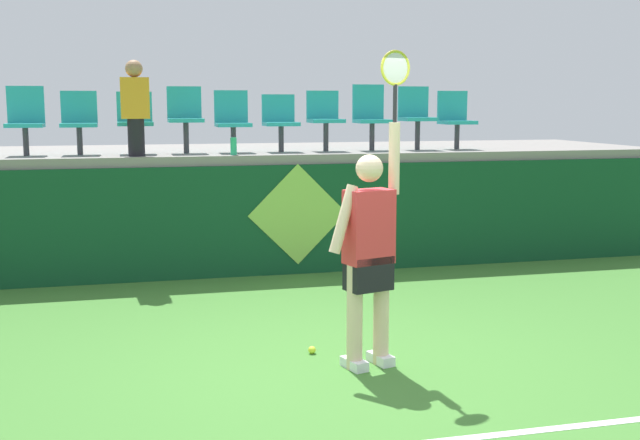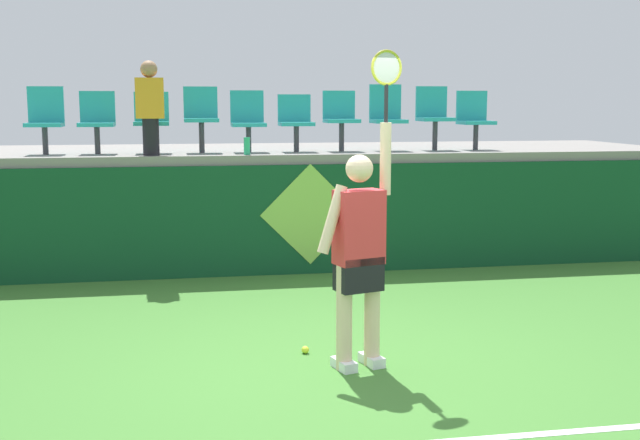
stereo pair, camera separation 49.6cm
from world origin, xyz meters
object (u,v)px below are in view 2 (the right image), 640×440
object	(u,v)px
water_bottle	(247,146)
stadium_chair_1	(97,119)
stadium_chair_5	(295,119)
spectator_0	(150,106)
stadium_chair_0	(45,118)
tennis_ball	(305,350)
stadium_chair_4	(248,119)
stadium_chair_7	(387,114)
stadium_chair_6	(341,116)
stadium_chair_2	(152,119)
stadium_chair_8	(434,114)
stadium_chair_9	(474,117)
stadium_chair_3	(201,115)
tennis_player	(359,250)

from	to	relation	value
water_bottle	stadium_chair_1	world-z (taller)	stadium_chair_1
stadium_chair_5	spectator_0	bearing A→B (deg)	-166.07
water_bottle	stadium_chair_0	xyz separation A→B (m)	(-2.48, 0.55, 0.35)
tennis_ball	stadium_chair_4	xyz separation A→B (m)	(-0.12, 3.94, 1.91)
stadium_chair_1	stadium_chair_7	distance (m)	3.80
stadium_chair_0	spectator_0	distance (m)	1.40
stadium_chair_1	stadium_chair_6	world-z (taller)	stadium_chair_6
water_bottle	stadium_chair_1	size ratio (longest dim) A/B	0.27
stadium_chair_4	stadium_chair_7	bearing A→B (deg)	0.13
stadium_chair_5	stadium_chair_2	bearing A→B (deg)	179.95
stadium_chair_6	stadium_chair_7	world-z (taller)	stadium_chair_7
stadium_chair_0	water_bottle	bearing A→B (deg)	-12.53
stadium_chair_8	spectator_0	bearing A→B (deg)	-172.92
stadium_chair_0	stadium_chair_4	bearing A→B (deg)	-0.07
stadium_chair_2	stadium_chair_5	world-z (taller)	stadium_chair_2
stadium_chair_0	stadium_chair_9	xyz separation A→B (m)	(5.68, -0.00, -0.01)
spectator_0	tennis_ball	bearing A→B (deg)	-68.57
stadium_chair_1	stadium_chair_7	bearing A→B (deg)	0.11
stadium_chair_7	stadium_chair_6	bearing A→B (deg)	-179.09
stadium_chair_3	stadium_chair_7	world-z (taller)	stadium_chair_7
stadium_chair_9	stadium_chair_1	bearing A→B (deg)	-179.98
stadium_chair_3	tennis_player	bearing A→B (deg)	-75.75
stadium_chair_3	stadium_chair_7	bearing A→B (deg)	0.16
stadium_chair_3	stadium_chair_5	distance (m)	1.24
stadium_chair_5	spectator_0	size ratio (longest dim) A/B	0.65
stadium_chair_4	spectator_0	world-z (taller)	spectator_0
stadium_chair_8	stadium_chair_7	bearing A→B (deg)	179.53
stadium_chair_6	stadium_chair_7	xyz separation A→B (m)	(0.65, 0.01, 0.03)
tennis_ball	stadium_chair_8	world-z (taller)	stadium_chair_8
stadium_chair_4	spectator_0	distance (m)	1.33
stadium_chair_3	stadium_chair_6	distance (m)	1.85
stadium_chair_1	stadium_chair_3	size ratio (longest dim) A/B	0.93
stadium_chair_4	stadium_chair_9	bearing A→B (deg)	-0.02
water_bottle	stadium_chair_9	size ratio (longest dim) A/B	0.27
water_bottle	stadium_chair_1	xyz separation A→B (m)	(-1.85, 0.55, 0.33)
stadium_chair_0	stadium_chair_4	xyz separation A→B (m)	(2.55, -0.00, -0.02)
tennis_ball	spectator_0	world-z (taller)	spectator_0
tennis_ball	tennis_player	bearing A→B (deg)	-48.24
water_bottle	spectator_0	world-z (taller)	spectator_0
stadium_chair_8	spectator_0	distance (m)	3.81
stadium_chair_2	stadium_chair_8	world-z (taller)	stadium_chair_8
stadium_chair_1	stadium_chair_9	xyz separation A→B (m)	(5.05, 0.00, 0.01)
tennis_player	stadium_chair_2	world-z (taller)	tennis_player
stadium_chair_5	stadium_chair_9	world-z (taller)	stadium_chair_9
tennis_ball	stadium_chair_9	size ratio (longest dim) A/B	0.08
tennis_player	stadium_chair_6	world-z (taller)	tennis_player
tennis_ball	stadium_chair_5	distance (m)	4.39
stadium_chair_1	tennis_player	bearing A→B (deg)	-61.00
stadium_chair_4	spectator_0	xyz separation A→B (m)	(-1.24, -0.47, 0.17)
water_bottle	stadium_chair_5	bearing A→B (deg)	37.92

